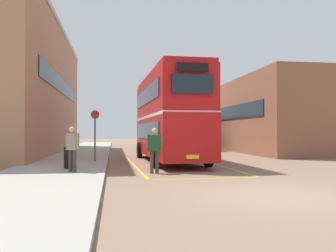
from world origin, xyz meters
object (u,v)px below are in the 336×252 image
object	(u,v)px
pedestrian_boarding	(154,147)
pedestrian_waiting_near	(72,146)
litter_bin	(70,157)
bus_stop_sign	(95,130)
double_decker_bus	(169,116)
single_deck_bus	(188,132)

from	to	relation	value
pedestrian_boarding	pedestrian_waiting_near	bearing A→B (deg)	-173.99
litter_bin	bus_stop_sign	distance (m)	3.88
pedestrian_waiting_near	bus_stop_sign	size ratio (longest dim) A/B	0.65
pedestrian_waiting_near	double_decker_bus	bearing A→B (deg)	52.28
double_decker_bus	litter_bin	world-z (taller)	double_decker_bus
pedestrian_boarding	bus_stop_sign	distance (m)	5.42
double_decker_bus	bus_stop_sign	world-z (taller)	double_decker_bus
single_deck_bus	pedestrian_boarding	distance (m)	20.77
pedestrian_waiting_near	litter_bin	xyz separation A→B (m)	(-0.27, 1.45, -0.50)
single_deck_bus	bus_stop_sign	size ratio (longest dim) A/B	3.16
litter_bin	bus_stop_sign	world-z (taller)	bus_stop_sign
double_decker_bus	pedestrian_waiting_near	size ratio (longest dim) A/B	6.39
pedestrian_waiting_near	bus_stop_sign	bearing A→B (deg)	83.45
pedestrian_boarding	bus_stop_sign	bearing A→B (deg)	118.23
double_decker_bus	litter_bin	xyz separation A→B (m)	(-4.80, -4.41, -1.89)
pedestrian_waiting_near	litter_bin	world-z (taller)	pedestrian_waiting_near
double_decker_bus	pedestrian_waiting_near	world-z (taller)	double_decker_bus
bus_stop_sign	litter_bin	bearing A→B (deg)	-103.21
double_decker_bus	single_deck_bus	xyz separation A→B (m)	(4.05, 14.50, -0.88)
litter_bin	bus_stop_sign	xyz separation A→B (m)	(0.85, 3.62, 1.10)
double_decker_bus	pedestrian_waiting_near	distance (m)	7.53
single_deck_bus	litter_bin	size ratio (longest dim) A/B	8.65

